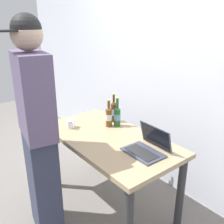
{
  "coord_description": "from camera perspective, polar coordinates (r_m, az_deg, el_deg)",
  "views": [
    {
      "loc": [
        1.59,
        -1.23,
        1.72
      ],
      "look_at": [
        0.05,
        0.0,
        0.98
      ],
      "focal_mm": 40.05,
      "sensor_mm": 36.0,
      "label": 1
    }
  ],
  "objects": [
    {
      "name": "ground_plane",
      "position": [
        2.64,
        -0.67,
        -20.15
      ],
      "size": [
        8.0,
        8.0,
        0.0
      ],
      "primitive_type": "plane",
      "color": "slate",
      "rests_on": "ground"
    },
    {
      "name": "desk",
      "position": [
        2.29,
        -0.73,
        -8.13
      ],
      "size": [
        1.32,
        0.71,
        0.73
      ],
      "color": "#9E8460",
      "rests_on": "ground"
    },
    {
      "name": "laptop",
      "position": [
        2.0,
        8.15,
        -7.76
      ],
      "size": [
        0.33,
        0.27,
        0.2
      ],
      "color": "#383D4C",
      "rests_on": "desk"
    },
    {
      "name": "beer_bottle_dark",
      "position": [
        2.53,
        0.39,
        0.22
      ],
      "size": [
        0.06,
        0.06,
        0.3
      ],
      "color": "#472B14",
      "rests_on": "desk"
    },
    {
      "name": "beer_bottle_amber",
      "position": [
        2.41,
        -0.74,
        -0.95
      ],
      "size": [
        0.06,
        0.06,
        0.27
      ],
      "color": "brown",
      "rests_on": "desk"
    },
    {
      "name": "beer_bottle_green",
      "position": [
        2.42,
        1.19,
        -0.85
      ],
      "size": [
        0.06,
        0.06,
        0.29
      ],
      "color": "#1E5123",
      "rests_on": "desk"
    },
    {
      "name": "person_figure",
      "position": [
        1.99,
        -16.57,
        -4.51
      ],
      "size": [
        0.46,
        0.33,
        1.76
      ],
      "color": "#2D3347",
      "rests_on": "ground"
    },
    {
      "name": "coffee_mug",
      "position": [
        2.44,
        -9.4,
        -2.66
      ],
      "size": [
        0.11,
        0.08,
        0.08
      ],
      "color": "white",
      "rests_on": "desk"
    },
    {
      "name": "back_wall",
      "position": [
        2.59,
        13.0,
        10.56
      ],
      "size": [
        6.0,
        0.1,
        2.6
      ],
      "primitive_type": "cube",
      "color": "silver",
      "rests_on": "ground"
    }
  ]
}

